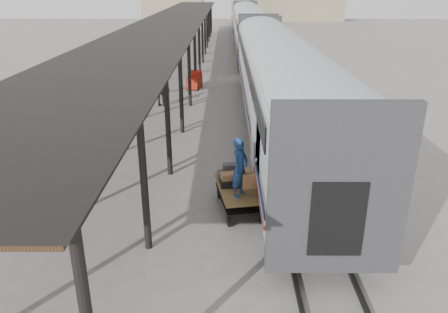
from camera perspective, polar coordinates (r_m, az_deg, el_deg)
name	(u,v)px	position (r m, az deg, el deg)	size (l,w,h in m)	color
ground	(201,212)	(14.09, -2.98, -7.26)	(160.00, 160.00, 0.00)	slate
train	(250,26)	(46.34, 3.40, 16.61)	(3.45, 76.01, 4.01)	silver
canopy	(174,21)	(36.64, -6.58, 17.22)	(4.90, 64.30, 4.15)	#422B19
rails	(249,52)	(46.85, 3.32, 13.43)	(1.54, 150.00, 0.12)	black
building_left	(174,3)	(94.99, -6.61, 19.33)	(12.00, 8.00, 6.00)	tan
baggage_cart	(239,192)	(13.91, 1.96, -4.61)	(1.64, 2.58, 0.86)	brown
suitcase_stack	(233,176)	(14.05, 1.20, -2.54)	(1.18, 1.23, 0.57)	#343436
luggage_tug	(195,81)	(30.50, -3.87, 9.82)	(1.08, 1.48, 1.18)	#9A1D0E
porter	(240,167)	(12.86, 2.10, -1.43)	(0.66, 0.43, 1.82)	navy
pedestrian	(161,91)	(26.17, -8.22, 8.51)	(1.09, 0.45, 1.85)	black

